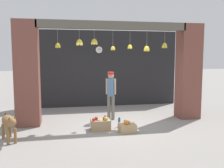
{
  "coord_description": "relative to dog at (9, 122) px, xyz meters",
  "views": [
    {
      "loc": [
        -1.5,
        -7.52,
        2.1
      ],
      "look_at": [
        0.0,
        0.42,
        1.2
      ],
      "focal_mm": 40.0,
      "sensor_mm": 36.0,
      "label": 1
    }
  ],
  "objects": [
    {
      "name": "ground_plane",
      "position": [
        2.88,
        1.16,
        -0.48
      ],
      "size": [
        60.0,
        60.0,
        0.0
      ],
      "primitive_type": "plane",
      "color": "gray"
    },
    {
      "name": "shop_back_wall",
      "position": [
        2.88,
        4.01,
        1.1
      ],
      "size": [
        6.54,
        0.12,
        3.16
      ],
      "primitive_type": "cube",
      "color": "#232326",
      "rests_on": "ground_plane"
    },
    {
      "name": "shop_pillar_left",
      "position": [
        0.27,
        1.46,
        1.1
      ],
      "size": [
        0.7,
        0.6,
        3.16
      ],
      "primitive_type": "cube",
      "color": "brown",
      "rests_on": "ground_plane"
    },
    {
      "name": "shop_pillar_right",
      "position": [
        5.5,
        1.46,
        1.1
      ],
      "size": [
        0.7,
        0.6,
        3.16
      ],
      "primitive_type": "cube",
      "color": "brown",
      "rests_on": "ground_plane"
    },
    {
      "name": "storefront_awning",
      "position": [
        2.88,
        1.28,
        2.5
      ],
      "size": [
        4.64,
        0.26,
        0.92
      ],
      "color": "#5B564C"
    },
    {
      "name": "dog",
      "position": [
        0.0,
        0.0,
        0.0
      ],
      "size": [
        0.57,
        0.98,
        0.71
      ],
      "rotation": [
        0.0,
        0.0,
        -1.15
      ],
      "color": "olive",
      "rests_on": "ground_plane"
    },
    {
      "name": "shopkeeper",
      "position": [
        2.86,
        1.65,
        0.45
      ],
      "size": [
        0.32,
        0.3,
        1.59
      ],
      "rotation": [
        0.0,
        0.0,
        2.74
      ],
      "color": "#6B665B",
      "rests_on": "ground_plane"
    },
    {
      "name": "fruit_crate_oranges",
      "position": [
        3.06,
        0.2,
        -0.35
      ],
      "size": [
        0.46,
        0.4,
        0.32
      ],
      "color": "tan",
      "rests_on": "ground_plane"
    },
    {
      "name": "fruit_crate_apples",
      "position": [
        2.36,
        0.56,
        -0.32
      ],
      "size": [
        0.54,
        0.42,
        0.39
      ],
      "color": "tan",
      "rests_on": "ground_plane"
    },
    {
      "name": "water_bottle",
      "position": [
        2.94,
        0.74,
        -0.35
      ],
      "size": [
        0.07,
        0.07,
        0.29
      ],
      "color": "#2D60AD",
      "rests_on": "ground_plane"
    },
    {
      "name": "wall_clock",
      "position": [
        2.79,
        3.94,
        1.88
      ],
      "size": [
        0.29,
        0.03,
        0.29
      ],
      "color": "black"
    }
  ]
}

